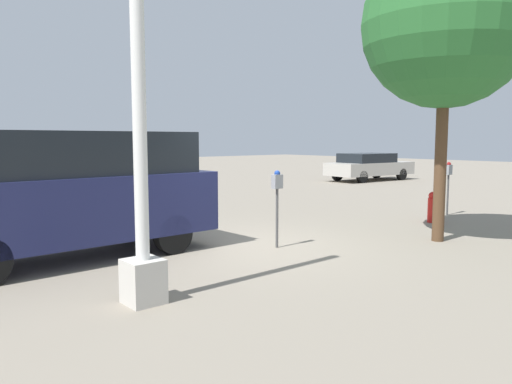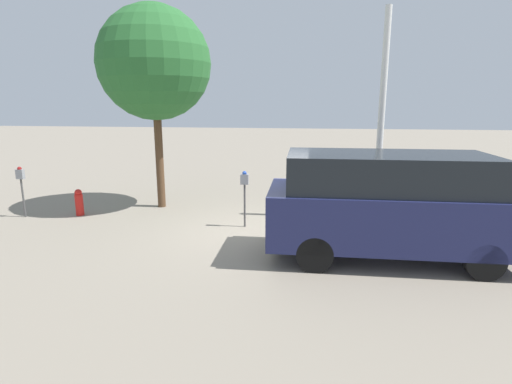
# 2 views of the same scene
# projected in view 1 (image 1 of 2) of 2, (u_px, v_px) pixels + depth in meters

# --- Properties ---
(ground_plane) EXTENTS (80.00, 80.00, 0.00)m
(ground_plane) POSITION_uv_depth(u_px,v_px,m) (249.00, 246.00, 9.42)
(ground_plane) COLOR gray
(parking_meter_near) EXTENTS (0.20, 0.11, 1.44)m
(parking_meter_near) POSITION_uv_depth(u_px,v_px,m) (277.00, 191.00, 9.20)
(parking_meter_near) COLOR #4C4C4C
(parking_meter_near) RESTS_ON ground
(parking_meter_far) EXTENTS (0.20, 0.11, 1.41)m
(parking_meter_far) POSITION_uv_depth(u_px,v_px,m) (448.00, 176.00, 13.20)
(parking_meter_far) COLOR #4C4C4C
(parking_meter_far) RESTS_ON ground
(lamp_post) EXTENTS (0.44, 0.44, 5.45)m
(lamp_post) POSITION_uv_depth(u_px,v_px,m) (140.00, 156.00, 5.96)
(lamp_post) COLOR beige
(lamp_post) RESTS_ON ground
(parked_van) EXTENTS (4.87, 2.00, 2.14)m
(parked_van) POSITION_uv_depth(u_px,v_px,m) (70.00, 190.00, 8.36)
(parked_van) COLOR navy
(parked_van) RESTS_ON ground
(car_distant) EXTENTS (4.72, 2.20, 1.33)m
(car_distant) POSITION_uv_depth(u_px,v_px,m) (369.00, 166.00, 24.32)
(car_distant) COLOR #B7B2A8
(car_distant) RESTS_ON ground
(street_tree) EXTENTS (3.20, 3.20, 5.79)m
(street_tree) POSITION_uv_depth(u_px,v_px,m) (446.00, 25.00, 9.48)
(street_tree) COLOR #513823
(street_tree) RESTS_ON ground
(fire_hydrant) EXTENTS (0.22, 0.22, 0.75)m
(fire_hydrant) POSITION_uv_depth(u_px,v_px,m) (432.00, 207.00, 12.07)
(fire_hydrant) COLOR red
(fire_hydrant) RESTS_ON ground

